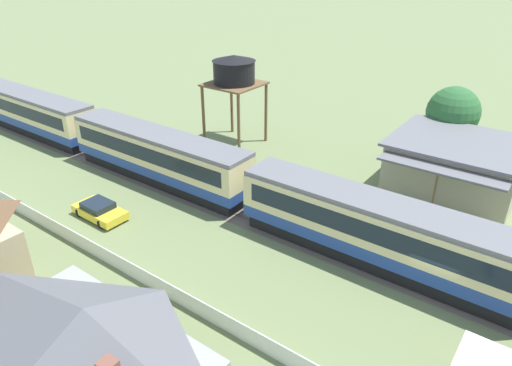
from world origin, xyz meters
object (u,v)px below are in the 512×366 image
cottage_grey_roof (94,357)px  yard_tree_0 (453,113)px  station_building (455,167)px  passenger_train (253,186)px  water_tower (234,72)px  parked_car_yellow (100,210)px

cottage_grey_roof → yard_tree_0: 33.19m
cottage_grey_roof → yard_tree_0: size_ratio=1.54×
station_building → yard_tree_0: 6.36m
station_building → cottage_grey_roof: size_ratio=0.91×
station_building → passenger_train: bearing=-131.5°
water_tower → parked_car_yellow: bearing=-86.3°
yard_tree_0 → parked_car_yellow: bearing=-125.0°
water_tower → passenger_train: bearing=-46.2°
cottage_grey_roof → parked_car_yellow: size_ratio=2.58×
passenger_train → parked_car_yellow: (-8.47, -6.58, -1.72)m
passenger_train → station_building: bearing=48.5°
passenger_train → yard_tree_0: (8.15, 17.13, 2.27)m
passenger_train → yard_tree_0: size_ratio=10.71×
passenger_train → water_tower: size_ratio=8.64×
station_building → yard_tree_0: bearing=111.1°
parked_car_yellow → yard_tree_0: yard_tree_0 is taller
parked_car_yellow → yard_tree_0: size_ratio=0.60×
cottage_grey_roof → station_building: bearing=77.1°
station_building → yard_tree_0: yard_tree_0 is taller
passenger_train → station_building: station_building is taller
parked_car_yellow → yard_tree_0: (16.61, 23.72, 3.99)m
water_tower → cottage_grey_roof: size_ratio=0.80×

